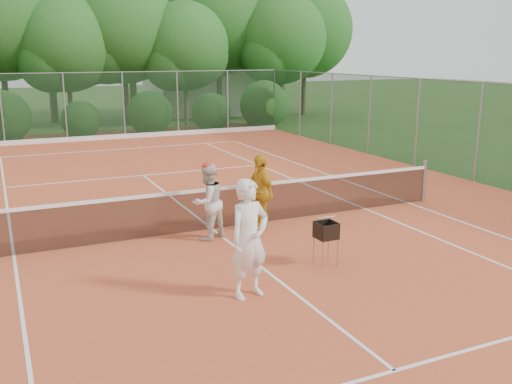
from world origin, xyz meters
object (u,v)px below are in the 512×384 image
player_white (249,239)px  ball_hopper (326,231)px  player_center_grp (208,202)px  player_yellow (260,192)px

player_white → ball_hopper: player_white is taller
player_center_grp → player_yellow: bearing=7.2°
player_white → player_center_grp: bearing=69.6°
player_center_grp → ball_hopper: size_ratio=2.01×
player_yellow → ball_hopper: size_ratio=2.07×
player_center_grp → ball_hopper: player_center_grp is taller
player_yellow → player_center_grp: bearing=-85.8°
player_center_grp → player_yellow: player_yellow is taller
player_center_grp → ball_hopper: (1.45, -2.34, -0.16)m
player_white → ball_hopper: size_ratio=2.36×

